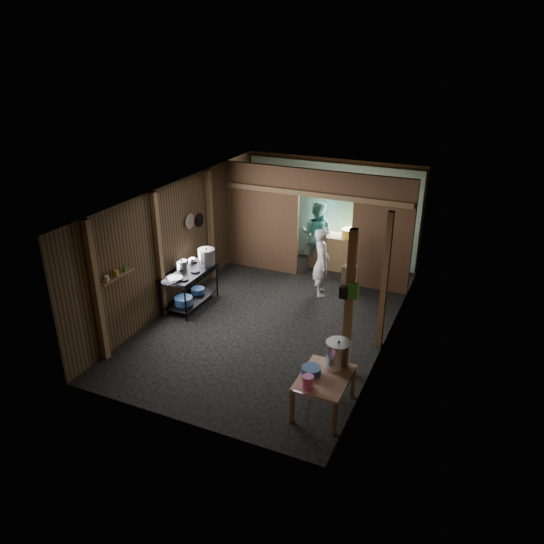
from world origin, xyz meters
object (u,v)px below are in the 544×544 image
at_px(yellow_tub, 349,233).
at_px(cook, 322,262).
at_px(gas_range, 190,288).
at_px(pink_bucket, 308,382).
at_px(stock_pot, 338,355).
at_px(stove_pot_large, 207,257).
at_px(prep_table, 324,393).

relative_size(yellow_tub, cook, 0.25).
height_order(gas_range, pink_bucket, gas_range).
bearing_deg(yellow_tub, cook, -95.74).
bearing_deg(cook, pink_bucket, 173.25).
height_order(gas_range, stock_pot, stock_pot).
distance_m(gas_range, stove_pot_large, 0.75).
height_order(prep_table, stock_pot, stock_pot).
xyz_separation_m(pink_bucket, cook, (-1.22, 4.12, 0.07)).
relative_size(stock_pot, cook, 0.30).
height_order(gas_range, prep_table, gas_range).
bearing_deg(stove_pot_large, gas_range, -110.31).
xyz_separation_m(gas_range, pink_bucket, (3.57, -2.46, 0.29)).
bearing_deg(stock_pot, stove_pot_large, 148.38).
height_order(yellow_tub, cook, cook).
relative_size(gas_range, pink_bucket, 6.86).
relative_size(prep_table, cook, 0.65).
relative_size(gas_range, prep_table, 1.37).
distance_m(stove_pot_large, yellow_tub, 3.61).
relative_size(pink_bucket, cook, 0.13).
bearing_deg(cook, yellow_tub, -28.99).
relative_size(prep_table, stove_pot_large, 2.76).
relative_size(pink_bucket, yellow_tub, 0.53).
bearing_deg(pink_bucket, gas_range, 145.42).
bearing_deg(gas_range, stove_pot_large, 69.69).
bearing_deg(stove_pot_large, yellow_tub, 49.59).
height_order(stove_pot_large, stock_pot, stove_pot_large).
xyz_separation_m(stove_pot_large, yellow_tub, (2.34, 2.75, -0.02)).
distance_m(stove_pot_large, stock_pot, 4.27).
xyz_separation_m(gas_range, yellow_tub, (2.51, 3.21, 0.55)).
xyz_separation_m(stock_pot, yellow_tub, (-1.30, 4.99, 0.15)).
relative_size(prep_table, yellow_tub, 2.66).
bearing_deg(stove_pot_large, prep_table, -35.94).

